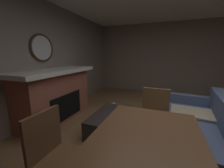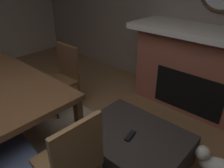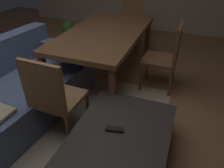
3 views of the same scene
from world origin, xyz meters
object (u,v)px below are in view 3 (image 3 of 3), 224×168
couch (0,101)px  tv_remote (115,129)px  ottoman_coffee_table (121,146)px  dining_table (105,35)px  dining_chair_east (131,20)px  potted_plant (69,29)px  dining_chair_south (167,54)px  dining_chair_west (53,96)px

couch → tv_remote: (-0.04, -1.35, 0.08)m
ottoman_coffee_table → dining_table: dining_table is taller
couch → tv_remote: bearing=-91.7°
couch → dining_chair_east: bearing=-14.4°
couch → dining_chair_east: (2.70, -0.69, 0.23)m
dining_table → ottoman_coffee_table: bearing=-152.9°
tv_remote → dining_chair_east: size_ratio=0.17×
tv_remote → potted_plant: size_ratio=0.39×
tv_remote → dining_chair_south: (1.41, -0.24, 0.15)m
ottoman_coffee_table → potted_plant: bearing=38.3°
ottoman_coffee_table → dining_chair_south: 1.45m
dining_table → dining_chair_south: size_ratio=2.03×
dining_chair_west → potted_plant: dining_chair_west is taller
dining_chair_south → ottoman_coffee_table: bearing=172.8°
dining_chair_west → potted_plant: (2.59, 1.37, -0.31)m
dining_table → dining_chair_east: 1.34m
couch → dining_chair_east: dining_chair_east is taller
couch → potted_plant: couch is taller
dining_chair_west → potted_plant: 2.95m
couch → dining_chair_south: size_ratio=2.47×
dining_table → dining_chair_west: size_ratio=2.03×
potted_plant → tv_remote: bearing=-142.6°
dining_chair_south → tv_remote: bearing=170.4°
ottoman_coffee_table → dining_chair_west: size_ratio=1.15×
ottoman_coffee_table → dining_chair_west: (0.06, 0.72, 0.34)m
ottoman_coffee_table → dining_chair_south: bearing=-7.2°
couch → tv_remote: 1.35m
dining_chair_west → dining_chair_south: bearing=-33.9°
dining_chair_east → potted_plant: 1.41m
dining_table → dining_chair_south: (0.00, -0.89, -0.15)m
ottoman_coffee_table → tv_remote: 0.20m
dining_chair_east → dining_chair_south: same height
dining_chair_south → dining_chair_west: (-1.33, 0.90, 0.00)m
ottoman_coffee_table → dining_table: 1.65m
tv_remote → dining_table: 1.58m
dining_chair_south → potted_plant: size_ratio=2.26×
dining_chair_east → potted_plant: dining_chair_east is taller
couch → dining_table: couch is taller
dining_chair_east → couch: bearing=165.6°
dining_table → dining_chair_east: size_ratio=2.03×
couch → dining_table: size_ratio=1.22×
dining_chair_east → ottoman_coffee_table: bearing=-165.3°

